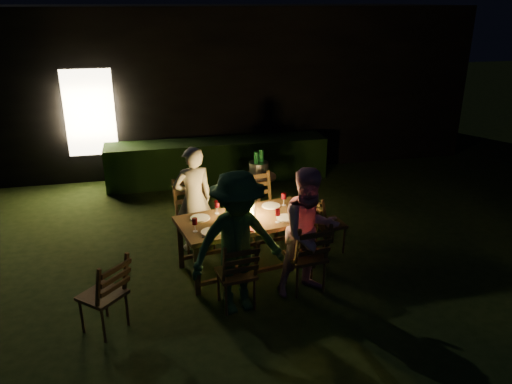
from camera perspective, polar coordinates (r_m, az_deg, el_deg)
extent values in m
plane|color=black|center=(6.60, 5.09, -9.16)|extent=(40.00, 40.00, 0.00)
cube|color=black|center=(11.86, -3.95, 12.81)|extent=(10.00, 4.00, 3.20)
cube|color=#FFE5B2|center=(9.86, -18.46, 8.58)|extent=(0.90, 0.06, 1.60)
cube|color=black|center=(9.69, -4.40, 3.59)|extent=(4.20, 0.70, 0.80)
cube|color=#52361B|center=(6.37, -1.08, -3.20)|extent=(1.86, 1.17, 0.06)
cube|color=#52361B|center=(6.01, -6.75, -8.97)|extent=(0.07, 0.07, 0.64)
cube|color=#52361B|center=(6.61, -8.61, -6.09)|extent=(0.07, 0.07, 0.64)
cube|color=#52361B|center=(6.57, 6.55, -6.17)|extent=(0.07, 0.07, 0.64)
cube|color=#52361B|center=(7.13, 3.70, -3.79)|extent=(0.07, 0.07, 0.64)
cube|color=#52361B|center=(5.73, -2.31, -9.29)|extent=(0.45, 0.44, 0.04)
cube|color=#52361B|center=(5.46, -1.79, -7.83)|extent=(0.42, 0.19, 0.48)
cube|color=#52361B|center=(6.06, 5.68, -7.33)|extent=(0.47, 0.46, 0.04)
cube|color=#52361B|center=(5.79, 6.55, -5.77)|extent=(0.44, 0.19, 0.50)
cube|color=#52361B|center=(6.97, -6.88, -3.06)|extent=(0.56, 0.55, 0.04)
cube|color=#52361B|center=(7.03, -7.57, -0.25)|extent=(0.49, 0.27, 0.55)
cube|color=#52361B|center=(7.30, 0.63, -2.01)|extent=(0.49, 0.47, 0.04)
cube|color=#52361B|center=(7.36, 0.10, 0.52)|extent=(0.45, 0.21, 0.51)
cube|color=#52361B|center=(7.02, 8.40, -3.57)|extent=(0.42, 0.43, 0.04)
cube|color=#52361B|center=(6.85, 7.22, -1.85)|extent=(0.17, 0.41, 0.47)
cube|color=#52361B|center=(5.58, -17.16, -11.19)|extent=(0.57, 0.57, 0.04)
cube|color=#52361B|center=(5.33, -16.14, -9.40)|extent=(0.38, 0.40, 0.48)
imported|color=beige|center=(6.93, -7.16, -0.80)|extent=(0.60, 0.46, 1.50)
imported|color=#E79EB6|center=(5.85, 6.13, -4.64)|extent=(0.86, 0.73, 1.57)
imported|color=#306131|center=(5.48, -2.11, -5.91)|extent=(1.17, 0.81, 1.66)
cube|color=white|center=(6.42, -0.84, -2.61)|extent=(0.15, 0.15, 0.03)
cube|color=white|center=(6.29, -0.86, 0.06)|extent=(0.16, 0.16, 0.03)
cylinder|color=#FF9E3F|center=(6.37, -0.85, -1.66)|extent=(0.09, 0.09, 0.18)
cylinder|color=white|center=(6.38, -6.42, -2.97)|extent=(0.25, 0.25, 0.01)
cylinder|color=white|center=(6.00, -5.12, -4.55)|extent=(0.25, 0.25, 0.01)
cylinder|color=white|center=(6.71, 1.73, -1.57)|extent=(0.25, 0.25, 0.01)
cylinder|color=white|center=(6.35, 3.44, -2.98)|extent=(0.25, 0.25, 0.01)
cylinder|color=#0F471E|center=(6.22, -3.21, -2.17)|extent=(0.07, 0.07, 0.28)
cube|color=red|center=(6.04, -1.21, -4.29)|extent=(0.18, 0.14, 0.01)
cube|color=red|center=(6.33, 4.58, -3.11)|extent=(0.18, 0.14, 0.01)
cube|color=black|center=(5.91, -5.51, -5.01)|extent=(0.14, 0.07, 0.01)
cylinder|color=#886344|center=(7.84, 0.32, 1.76)|extent=(0.55, 0.55, 0.04)
cylinder|color=#886344|center=(7.97, 0.31, -0.66)|extent=(0.06, 0.06, 0.71)
cylinder|color=#A5A8AD|center=(7.80, 0.32, 2.67)|extent=(0.30, 0.30, 0.22)
cylinder|color=#0F471E|center=(7.74, 0.03, 2.90)|extent=(0.07, 0.07, 0.32)
cylinder|color=#0F471E|center=(7.83, 0.61, 3.13)|extent=(0.07, 0.07, 0.32)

